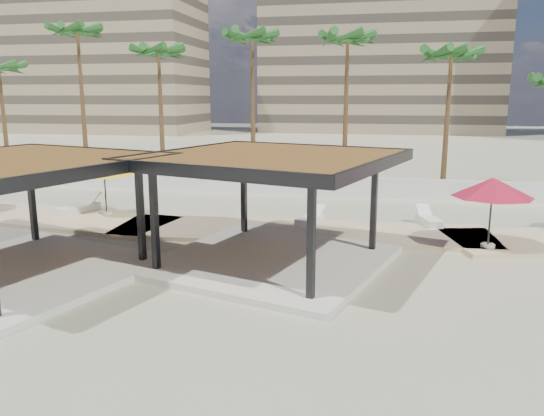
# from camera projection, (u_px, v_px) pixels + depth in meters

# --- Properties ---
(ground) EXTENTS (200.00, 200.00, 0.00)m
(ground) POSITION_uv_depth(u_px,v_px,m) (200.00, 286.00, 16.48)
(ground) COLOR tan
(ground) RESTS_ON ground
(promenade) EXTENTS (44.45, 7.97, 0.24)m
(promenade) POSITION_uv_depth(u_px,v_px,m) (302.00, 229.00, 23.40)
(promenade) COLOR #C6B284
(promenade) RESTS_ON ground
(boundary_wall) EXTENTS (56.00, 0.30, 1.20)m
(boundary_wall) POSITION_uv_depth(u_px,v_px,m) (290.00, 185.00, 31.68)
(boundary_wall) COLOR silver
(boundary_wall) RESTS_ON ground
(building_west) EXTENTS (34.00, 16.00, 32.40)m
(building_west) POSITION_uv_depth(u_px,v_px,m) (95.00, 38.00, 86.99)
(building_west) COLOR #937F60
(building_west) RESTS_ON ground
(building_mid) EXTENTS (38.00, 16.00, 30.40)m
(building_mid) POSITION_uv_depth(u_px,v_px,m) (380.00, 44.00, 87.41)
(building_mid) COLOR #847259
(building_mid) RESTS_ON ground
(pavilion_central) EXTENTS (9.56, 9.56, 3.91)m
(pavilion_central) POSITION_uv_depth(u_px,v_px,m) (271.00, 199.00, 18.17)
(pavilion_central) COLOR beige
(pavilion_central) RESTS_ON ground
(pavilion_west) EXTENTS (9.53, 9.53, 3.90)m
(pavilion_west) POSITION_uv_depth(u_px,v_px,m) (13.00, 207.00, 16.90)
(pavilion_west) COLOR beige
(pavilion_west) RESTS_ON ground
(umbrella_b) EXTENTS (3.83, 3.83, 2.61)m
(umbrella_b) POSITION_uv_depth(u_px,v_px,m) (104.00, 168.00, 25.37)
(umbrella_b) COLOR beige
(umbrella_b) RESTS_ON promenade
(umbrella_c) EXTENTS (3.11, 3.11, 2.66)m
(umbrella_c) POSITION_uv_depth(u_px,v_px,m) (493.00, 188.00, 19.61)
(umbrella_c) COLOR beige
(umbrella_c) RESTS_ON promenade
(lounger_a) EXTENTS (1.43, 2.45, 0.88)m
(lounger_a) POSITION_uv_depth(u_px,v_px,m) (79.00, 208.00, 26.07)
(lounger_a) COLOR silver
(lounger_a) RESTS_ON promenade
(lounger_b) EXTENTS (1.22, 1.99, 0.72)m
(lounger_b) POSITION_uv_depth(u_px,v_px,m) (310.00, 219.00, 23.90)
(lounger_b) COLOR silver
(lounger_b) RESTS_ON promenade
(lounger_c) EXTENTS (1.15, 2.05, 0.74)m
(lounger_c) POSITION_uv_depth(u_px,v_px,m) (429.00, 220.00, 23.73)
(lounger_c) COLOR silver
(lounger_c) RESTS_ON promenade
(palm_b) EXTENTS (3.00, 3.00, 10.93)m
(palm_b) POSITION_uv_depth(u_px,v_px,m) (78.00, 38.00, 35.45)
(palm_b) COLOR brown
(palm_b) RESTS_ON ground
(palm_c) EXTENTS (3.00, 3.00, 9.45)m
(palm_c) POSITION_uv_depth(u_px,v_px,m) (159.00, 57.00, 33.94)
(palm_c) COLOR brown
(palm_c) RESTS_ON ground
(palm_d) EXTENTS (3.00, 3.00, 10.29)m
(palm_d) POSITION_uv_depth(u_px,v_px,m) (252.00, 44.00, 33.33)
(palm_d) COLOR brown
(palm_d) RESTS_ON ground
(palm_e) EXTENTS (3.00, 3.00, 10.04)m
(palm_e) POSITION_uv_depth(u_px,v_px,m) (348.00, 45.00, 31.67)
(palm_e) COLOR brown
(palm_e) RESTS_ON ground
(palm_f) EXTENTS (3.00, 3.00, 9.03)m
(palm_f) POSITION_uv_depth(u_px,v_px,m) (451.00, 60.00, 30.84)
(palm_f) COLOR brown
(palm_f) RESTS_ON ground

